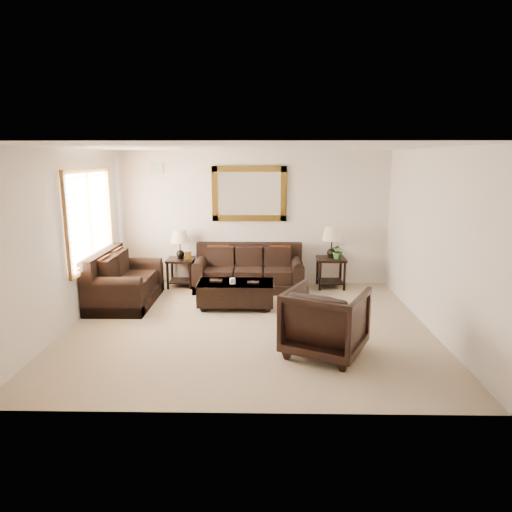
{
  "coord_description": "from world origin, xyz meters",
  "views": [
    {
      "loc": [
        0.24,
        -6.71,
        2.55
      ],
      "look_at": [
        0.11,
        0.6,
        0.98
      ],
      "focal_mm": 32.0,
      "sensor_mm": 36.0,
      "label": 1
    }
  ],
  "objects_px": {
    "sofa": "(249,273)",
    "end_table_left": "(180,250)",
    "coffee_table": "(236,292)",
    "end_table_right": "(331,248)",
    "loveseat": "(122,284)",
    "armchair": "(326,318)"
  },
  "relations": [
    {
      "from": "end_table_right",
      "to": "end_table_left",
      "type": "bearing_deg",
      "value": 179.71
    },
    {
      "from": "loveseat",
      "to": "end_table_right",
      "type": "bearing_deg",
      "value": -74.05
    },
    {
      "from": "end_table_left",
      "to": "end_table_right",
      "type": "height_order",
      "value": "end_table_right"
    },
    {
      "from": "sofa",
      "to": "armchair",
      "type": "relative_size",
      "value": 2.16
    },
    {
      "from": "loveseat",
      "to": "coffee_table",
      "type": "height_order",
      "value": "loveseat"
    },
    {
      "from": "loveseat",
      "to": "coffee_table",
      "type": "relative_size",
      "value": 1.28
    },
    {
      "from": "loveseat",
      "to": "end_table_left",
      "type": "xyz_separation_m",
      "value": [
        0.85,
        1.12,
        0.41
      ]
    },
    {
      "from": "end_table_right",
      "to": "coffee_table",
      "type": "xyz_separation_m",
      "value": [
        -1.82,
        -1.29,
        -0.52
      ]
    },
    {
      "from": "end_table_left",
      "to": "coffee_table",
      "type": "relative_size",
      "value": 0.88
    },
    {
      "from": "loveseat",
      "to": "armchair",
      "type": "xyz_separation_m",
      "value": [
        3.34,
        -2.1,
        0.15
      ]
    },
    {
      "from": "sofa",
      "to": "coffee_table",
      "type": "xyz_separation_m",
      "value": [
        -0.18,
        -1.19,
        -0.04
      ]
    },
    {
      "from": "end_table_left",
      "to": "coffee_table",
      "type": "bearing_deg",
      "value": -47.66
    },
    {
      "from": "end_table_left",
      "to": "armchair",
      "type": "bearing_deg",
      "value": -52.28
    },
    {
      "from": "sofa",
      "to": "end_table_right",
      "type": "distance_m",
      "value": 1.71
    },
    {
      "from": "loveseat",
      "to": "end_table_right",
      "type": "distance_m",
      "value": 4.05
    },
    {
      "from": "sofa",
      "to": "end_table_left",
      "type": "distance_m",
      "value": 1.45
    },
    {
      "from": "coffee_table",
      "to": "end_table_right",
      "type": "bearing_deg",
      "value": 35.71
    },
    {
      "from": "loveseat",
      "to": "coffee_table",
      "type": "xyz_separation_m",
      "value": [
        2.04,
        -0.19,
        -0.07
      ]
    },
    {
      "from": "coffee_table",
      "to": "end_table_left",
      "type": "bearing_deg",
      "value": 132.67
    },
    {
      "from": "loveseat",
      "to": "armchair",
      "type": "bearing_deg",
      "value": -122.13
    },
    {
      "from": "end_table_right",
      "to": "coffee_table",
      "type": "height_order",
      "value": "end_table_right"
    },
    {
      "from": "sofa",
      "to": "end_table_left",
      "type": "relative_size",
      "value": 1.84
    }
  ]
}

